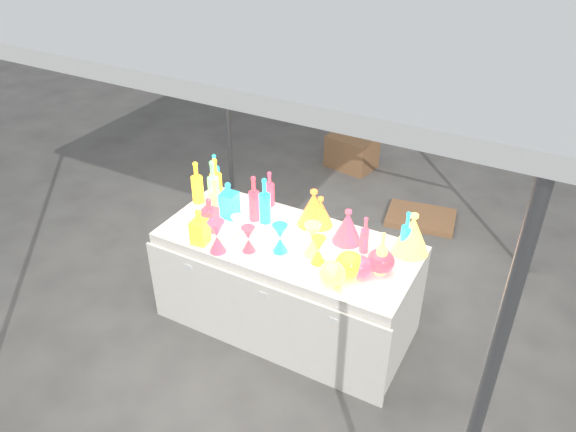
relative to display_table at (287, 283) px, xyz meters
The scene contains 32 objects.
ground 0.37m from the display_table, 90.00° to the left, with size 80.00×80.00×0.00m, color slate.
display_table is the anchor object (origin of this frame).
cardboard_box_closed 2.64m from the display_table, 102.69° to the left, with size 0.51×0.37×0.37m, color #9A6A45.
cardboard_box_flat 1.95m from the display_table, 76.04° to the left, with size 0.64×0.46×0.06m, color #9A6A45.
bottle_0 1.02m from the display_table, behind, with size 0.09×0.09×0.34m, color red, non-canonical shape.
bottle_1 1.05m from the display_table, 157.14° to the left, with size 0.07×0.07×0.31m, color #1D7815, non-canonical shape.
bottle_2 0.66m from the display_table, 159.81° to the left, with size 0.08×0.08×0.36m, color orange, non-canonical shape.
bottle_3 0.72m from the display_table, 134.13° to the left, with size 0.07×0.07×0.28m, color #1E26B4, non-canonical shape.
bottle_4 0.81m from the display_table, behind, with size 0.07×0.07×0.31m, color #147D80, non-canonical shape.
bottle_5 0.91m from the display_table, 169.26° to the left, with size 0.09×0.09×0.39m, color #C928AE, non-canonical shape.
bottle_6 0.95m from the display_table, 163.28° to the left, with size 0.09×0.09×0.36m, color red, non-canonical shape.
bottle_7 0.63m from the display_table, 152.15° to the left, with size 0.08×0.08×0.36m, color #1D7815, non-canonical shape.
decanter_0 0.78m from the display_table, 149.79° to the right, with size 0.11×0.11×0.26m, color red, non-canonical shape.
decanter_1 0.76m from the display_table, 166.34° to the right, with size 0.10×0.10×0.26m, color orange, non-canonical shape.
decanter_2 0.74m from the display_table, behind, with size 0.12×0.12×0.29m, color #1D7815, non-canonical shape.
hourglass_0 0.55m from the display_table, 127.98° to the right, with size 0.09×0.09×0.19m, color orange, non-canonical shape.
hourglass_1 0.69m from the display_table, 137.47° to the right, with size 0.12×0.12×0.24m, color #1E26B4, non-canonical shape.
hourglass_2 0.54m from the display_table, 13.94° to the right, with size 0.12×0.12×0.24m, color #147D80, non-canonical shape.
hourglass_3 0.58m from the display_table, 154.46° to the right, with size 0.10×0.10×0.19m, color #C928AE, non-canonical shape.
hourglass_4 0.57m from the display_table, 21.55° to the right, with size 0.10×0.10×0.19m, color red, non-canonical shape.
hourglass_5 0.50m from the display_table, 83.59° to the right, with size 0.10×0.10×0.21m, color #1D7815, non-canonical shape.
globe_0 0.70m from the display_table, 15.02° to the right, with size 0.19×0.19×0.15m, color red, non-canonical shape.
globe_1 0.69m from the display_table, 29.86° to the right, with size 0.17×0.17×0.14m, color #147D80, non-canonical shape.
globe_2 0.82m from the display_table, ahead, with size 0.18×0.18×0.14m, color orange, non-canonical shape.
globe_3 0.74m from the display_table, 11.17° to the right, with size 0.16×0.16×0.13m, color #1E26B4, non-canonical shape.
lampshade_0 0.58m from the display_table, 69.33° to the left, with size 0.19×0.19×0.23m, color yellow, non-canonical shape.
lampshade_1 0.59m from the display_table, 78.56° to the left, with size 0.23×0.23×0.27m, color yellow, non-canonical shape.
lampshade_2 0.65m from the display_table, 28.89° to the left, with size 0.21×0.21×0.25m, color #1E26B4, non-canonical shape.
lampshade_3 0.98m from the display_table, 20.35° to the left, with size 0.25×0.25×0.29m, color #147D80, non-canonical shape.
bottle_8 0.96m from the display_table, 19.12° to the left, with size 0.07×0.07×0.32m, color #1D7815, non-canonical shape.
bottle_10 0.73m from the display_table, 15.45° to the left, with size 0.06×0.06×0.27m, color #1E26B4, non-canonical shape.
bottle_11 0.87m from the display_table, ahead, with size 0.07×0.07×0.31m, color #147D80, non-canonical shape.
Camera 1 is at (1.52, -2.79, 2.99)m, focal length 35.00 mm.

